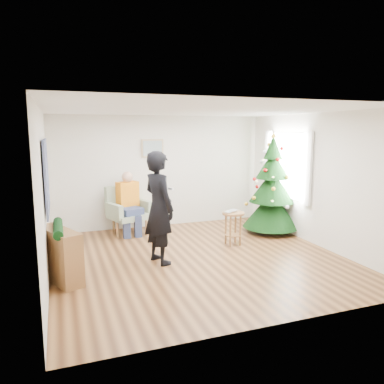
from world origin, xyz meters
name	(u,v)px	position (x,y,z in m)	size (l,w,h in m)	color
floor	(198,258)	(0.00, 0.00, 0.00)	(5.00, 5.00, 0.00)	brown
ceiling	(199,110)	(0.00, 0.00, 2.60)	(5.00, 5.00, 0.00)	white
wall_back	(161,171)	(0.00, 2.50, 1.30)	(5.00, 5.00, 0.00)	silver
wall_front	(278,218)	(0.00, -2.50, 1.30)	(5.00, 5.00, 0.00)	silver
wall_left	(44,195)	(-2.50, 0.00, 1.30)	(5.00, 5.00, 0.00)	silver
wall_right	(317,180)	(2.50, 0.00, 1.30)	(5.00, 5.00, 0.00)	silver
window_panel	(287,165)	(2.47, 1.00, 1.50)	(0.04, 1.30, 1.40)	white
curtains	(286,165)	(2.44, 1.00, 1.50)	(0.05, 1.75, 1.50)	white
christmas_tree	(272,188)	(2.15, 1.08, 1.01)	(1.24, 1.24, 2.23)	#3F2816
stool	(233,228)	(0.94, 0.51, 0.34)	(0.44, 0.44, 0.66)	brown
laptop	(233,212)	(0.94, 0.51, 0.67)	(0.36, 0.23, 0.03)	silver
armchair	(128,216)	(-0.88, 2.06, 0.39)	(1.00, 0.98, 1.04)	gray
seated_person	(129,202)	(-0.86, 2.01, 0.71)	(0.57, 0.74, 1.37)	navy
standing_man	(159,208)	(-0.70, 0.03, 0.96)	(0.70, 0.46, 1.93)	black
game_controller	(171,189)	(-0.50, 0.00, 1.28)	(0.04, 0.13, 0.04)	white
console	(60,255)	(-2.33, -0.23, 0.40)	(0.30, 1.00, 0.80)	brown
garland	(58,228)	(-2.33, -0.23, 0.82)	(0.14, 0.14, 0.90)	black
tapestry	(46,176)	(-2.46, 0.30, 1.55)	(0.03, 1.50, 1.15)	black
framed_picture	(152,148)	(-0.20, 2.46, 1.85)	(0.52, 0.05, 0.42)	tan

